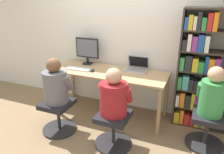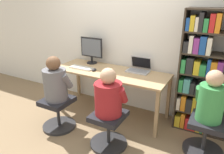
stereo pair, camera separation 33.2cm
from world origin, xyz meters
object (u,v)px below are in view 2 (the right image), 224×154
(person_at_monitor, at_px, (55,82))
(person_at_laptop, at_px, (108,96))
(laptop, at_px, (139,68))
(office_chair_side, at_px, (205,134))
(office_chair_left, at_px, (58,112))
(desktop_monitor, at_px, (91,50))
(person_near_shelf, at_px, (211,99))
(office_chair_right, at_px, (109,128))
(bookshelf, at_px, (203,77))
(keyboard, at_px, (81,68))

(person_at_monitor, xyz_separation_m, person_at_laptop, (0.89, -0.00, -0.02))
(laptop, height_order, office_chair_side, laptop)
(office_chair_left, relative_size, person_at_laptop, 0.81)
(desktop_monitor, distance_m, person_near_shelf, 2.15)
(office_chair_right, bearing_deg, office_chair_side, 22.15)
(office_chair_left, bearing_deg, bookshelf, 27.19)
(keyboard, xyz_separation_m, office_chair_left, (0.01, -0.66, -0.52))
(desktop_monitor, distance_m, laptop, 0.94)
(keyboard, relative_size, office_chair_side, 0.81)
(laptop, relative_size, office_chair_side, 0.71)
(bookshelf, bearing_deg, laptop, 177.71)
(office_chair_side, distance_m, person_near_shelf, 0.50)
(desktop_monitor, relative_size, office_chair_left, 0.92)
(person_at_monitor, xyz_separation_m, person_near_shelf, (2.04, 0.47, 0.00))
(laptop, distance_m, person_near_shelf, 1.27)
(laptop, distance_m, office_chair_left, 1.45)
(office_chair_left, distance_m, person_at_monitor, 0.50)
(desktop_monitor, bearing_deg, office_chair_right, -47.65)
(person_at_laptop, relative_size, office_chair_side, 1.23)
(office_chair_right, bearing_deg, keyboard, 143.72)
(person_at_monitor, bearing_deg, keyboard, 91.28)
(person_at_monitor, bearing_deg, desktop_monitor, 91.66)
(keyboard, height_order, bookshelf, bookshelf)
(desktop_monitor, distance_m, person_at_laptop, 1.38)
(laptop, relative_size, keyboard, 0.88)
(desktop_monitor, xyz_separation_m, person_at_laptop, (0.92, -1.00, -0.27))
(office_chair_side, bearing_deg, person_at_laptop, -158.03)
(keyboard, bearing_deg, desktop_monitor, 92.39)
(laptop, relative_size, bookshelf, 0.20)
(bookshelf, bearing_deg, office_chair_left, -152.81)
(office_chair_side, height_order, person_near_shelf, person_near_shelf)
(keyboard, distance_m, office_chair_left, 0.84)
(keyboard, relative_size, office_chair_right, 0.81)
(person_near_shelf, bearing_deg, office_chair_right, -157.66)
(desktop_monitor, relative_size, laptop, 1.28)
(keyboard, bearing_deg, laptop, 20.56)
(laptop, height_order, person_near_shelf, person_near_shelf)
(laptop, xyz_separation_m, person_near_shelf, (1.15, -0.53, -0.05))
(desktop_monitor, bearing_deg, bookshelf, -1.28)
(desktop_monitor, bearing_deg, office_chair_left, -88.35)
(office_chair_side, bearing_deg, bookshelf, 109.46)
(laptop, distance_m, bookshelf, 0.98)
(person_at_laptop, height_order, office_chair_side, person_at_laptop)
(desktop_monitor, distance_m, keyboard, 0.42)
(keyboard, bearing_deg, person_near_shelf, -5.19)
(office_chair_left, bearing_deg, office_chair_right, -0.14)
(office_chair_left, height_order, office_chair_right, same)
(laptop, xyz_separation_m, person_at_monitor, (-0.89, -0.99, -0.05))
(office_chair_right, relative_size, person_at_laptop, 0.81)
(desktop_monitor, relative_size, office_chair_right, 0.92)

